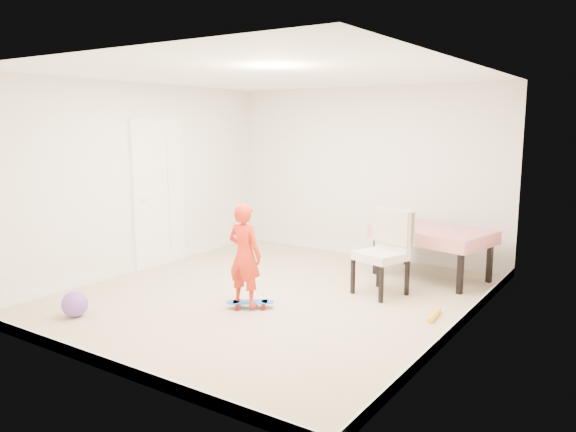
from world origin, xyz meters
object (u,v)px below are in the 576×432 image
Objects in this scene: dining_chair at (380,253)px; skateboard at (250,305)px; child at (245,258)px; dining_table at (432,253)px; balloon at (75,304)px.

skateboard is (-0.99, -1.28, -0.47)m from dining_chair.
skateboard is 0.54m from child.
child is (-1.30, -2.37, 0.24)m from dining_table.
dining_chair is at bearing 16.14° from skateboard.
dining_chair is 3.51m from balloon.
child is 1.88m from balloon.
child is at bearing 42.63° from balloon.
child is (-0.05, -0.03, 0.54)m from skateboard.
dining_table is 2.67m from skateboard.
dining_chair is at bearing 47.03° from balloon.
skateboard is 1.89m from balloon.
balloon is (-1.34, -1.24, -0.44)m from child.
dining_table is at bearing -119.61° from child.
child reaches higher than dining_table.
dining_chair is at bearing -129.11° from child.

